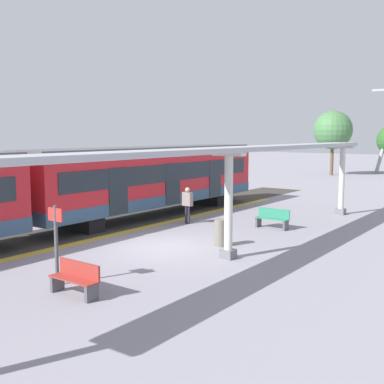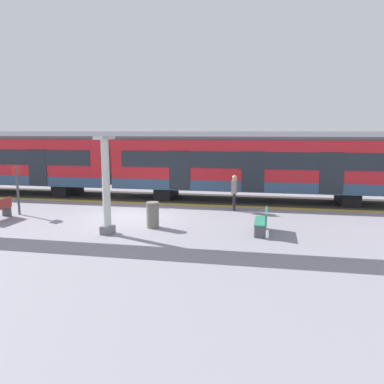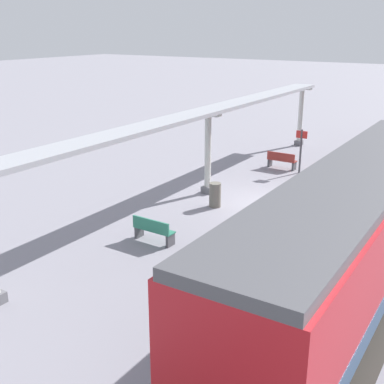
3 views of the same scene
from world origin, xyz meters
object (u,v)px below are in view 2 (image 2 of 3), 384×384
canopy_pillar_second (106,185)px  platform_info_sign (17,185)px  trash_bin (153,215)px  passenger_waiting_near_edge (234,189)px  train_far_carriage (254,166)px  bench_near_end (263,221)px

canopy_pillar_second → platform_info_sign: size_ratio=1.60×
canopy_pillar_second → platform_info_sign: (-2.27, -5.18, -0.46)m
trash_bin → platform_info_sign: 6.68m
canopy_pillar_second → passenger_waiting_near_edge: bearing=138.8°
canopy_pillar_second → passenger_waiting_near_edge: (-4.83, 4.22, -0.74)m
trash_bin → passenger_waiting_near_edge: (-3.67, 2.86, 0.55)m
train_far_carriage → bench_near_end: bearing=4.5°
bench_near_end → trash_bin: trash_bin is taller
trash_bin → platform_info_sign: bearing=-99.6°
trash_bin → passenger_waiting_near_edge: passenger_waiting_near_edge is taller
passenger_waiting_near_edge → platform_info_sign: bearing=-74.7°
platform_info_sign → passenger_waiting_near_edge: bearing=105.3°
train_far_carriage → trash_bin: bearing=-29.6°
platform_info_sign → passenger_waiting_near_edge: (-2.56, 9.40, -0.28)m
train_far_carriage → platform_info_sign: size_ratio=6.80×
bench_near_end → platform_info_sign: platform_info_sign is taller
train_far_carriage → platform_info_sign: 11.54m
train_far_carriage → canopy_pillar_second: (7.63, -5.02, -0.05)m
platform_info_sign → passenger_waiting_near_edge: size_ratio=1.31×
train_far_carriage → trash_bin: 7.55m
bench_near_end → platform_info_sign: 10.81m
trash_bin → bench_near_end: bearing=89.9°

